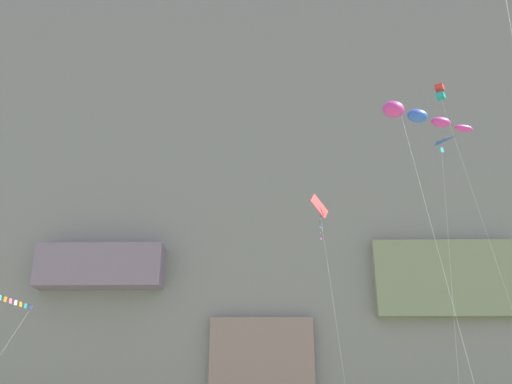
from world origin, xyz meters
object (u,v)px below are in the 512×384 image
object	(u,v)px
kite_delta_upper_right	(438,154)
kite_box_far_left	(441,93)
kite_diamond_upper_left	(320,210)
kite_windsock_low_center	(416,115)
kite_banner_near_cliff	(11,312)

from	to	relation	value
kite_delta_upper_right	kite_box_far_left	bearing A→B (deg)	60.44
kite_diamond_upper_left	kite_windsock_low_center	world-z (taller)	kite_diamond_upper_left
kite_banner_near_cliff	kite_windsock_low_center	size ratio (longest dim) A/B	0.63
kite_delta_upper_right	kite_windsock_low_center	world-z (taller)	kite_delta_upper_right
kite_box_far_left	kite_windsock_low_center	distance (m)	23.49
kite_box_far_left	kite_windsock_low_center	world-z (taller)	kite_box_far_left
kite_diamond_upper_left	kite_box_far_left	xyz separation A→B (m)	(11.71, -1.04, 11.22)
kite_box_far_left	kite_delta_upper_right	xyz separation A→B (m)	(-2.46, -4.34, -8.38)
kite_banner_near_cliff	kite_diamond_upper_left	world-z (taller)	kite_diamond_upper_left
kite_banner_near_cliff	kite_box_far_left	size ratio (longest dim) A/B	0.38
kite_windsock_low_center	kite_delta_upper_right	bearing A→B (deg)	67.48
kite_banner_near_cliff	kite_windsock_low_center	bearing A→B (deg)	-30.23
kite_box_far_left	kite_windsock_low_center	xyz separation A→B (m)	(-8.14, -18.03, -12.68)
kite_delta_upper_right	kite_windsock_low_center	bearing A→B (deg)	-112.52
kite_diamond_upper_left	kite_windsock_low_center	size ratio (longest dim) A/B	1.12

